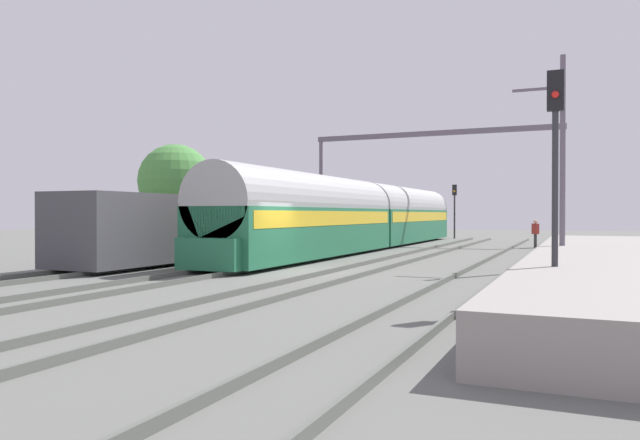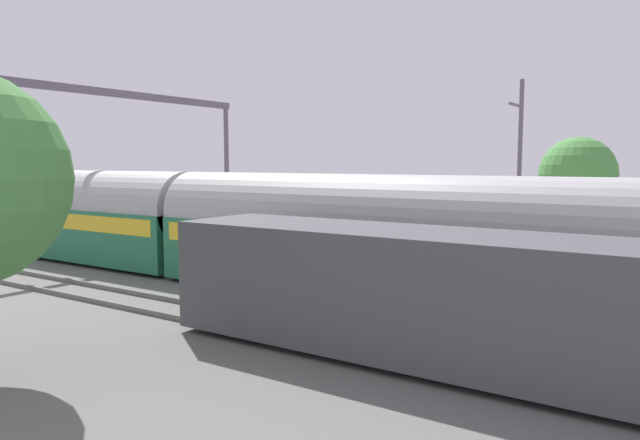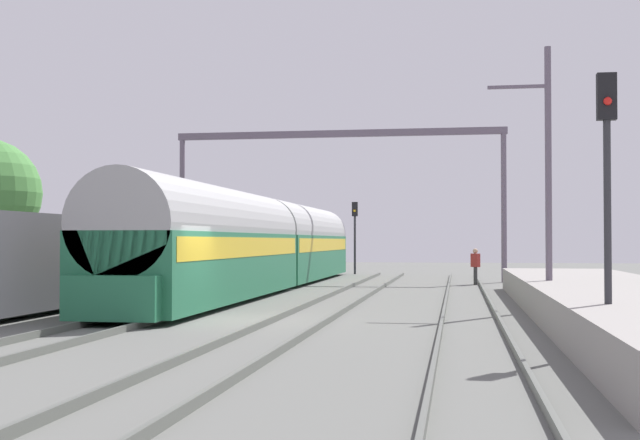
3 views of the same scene
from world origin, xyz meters
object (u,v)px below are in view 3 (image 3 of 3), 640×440
(freight_car, at_px, (35,262))
(person_crossing, at_px, (475,263))
(passenger_train, at_px, (264,244))
(catenary_gantry, at_px, (338,167))
(railway_signal_near, at_px, (607,174))
(railway_signal_far, at_px, (355,227))

(freight_car, xyz_separation_m, person_crossing, (13.43, 16.97, -0.44))
(person_crossing, bearing_deg, freight_car, -85.65)
(passenger_train, height_order, person_crossing, passenger_train)
(freight_car, distance_m, catenary_gantry, 21.25)
(railway_signal_near, height_order, railway_signal_far, railway_signal_near)
(freight_car, height_order, person_crossing, freight_car)
(person_crossing, xyz_separation_m, railway_signal_far, (-7.20, 12.04, 1.90))
(freight_car, relative_size, catenary_gantry, 0.75)
(catenary_gantry, bearing_deg, railway_signal_near, -71.52)
(person_crossing, height_order, railway_signal_far, railway_signal_far)
(freight_car, bearing_deg, catenary_gantry, 71.89)
(passenger_train, relative_size, railway_signal_far, 7.24)
(railway_signal_near, bearing_deg, catenary_gantry, 108.48)
(railway_signal_far, bearing_deg, catenary_gantry, -88.55)
(person_crossing, distance_m, railway_signal_far, 14.16)
(passenger_train, bearing_deg, freight_car, -109.75)
(passenger_train, height_order, railway_signal_far, railway_signal_far)
(passenger_train, relative_size, railway_signal_near, 6.19)
(freight_car, bearing_deg, passenger_train, 70.25)
(catenary_gantry, bearing_deg, freight_car, -108.11)
(freight_car, height_order, railway_signal_near, railway_signal_near)
(person_crossing, bearing_deg, railway_signal_far, 163.59)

